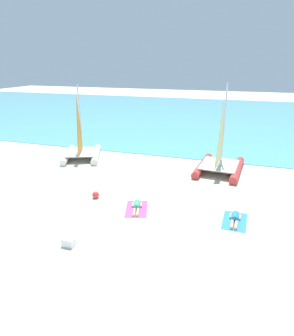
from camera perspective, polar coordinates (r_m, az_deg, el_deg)
ground_plane at (r=22.69m, az=3.91°, el=1.17°), size 120.00×120.00×0.00m
ocean_water at (r=42.98m, az=11.08°, el=9.76°), size 120.00×40.00×0.05m
sailboat_red at (r=20.94m, az=13.75°, el=1.58°), size 3.22×4.74×5.93m
sailboat_white at (r=23.89m, az=-12.48°, el=3.79°), size 4.17×5.00×5.58m
towel_left at (r=15.56m, az=-2.02°, el=-7.84°), size 1.59×2.13×0.01m
sunbather_left at (r=15.56m, az=-2.01°, el=-7.32°), size 0.81×1.55×0.30m
towel_right at (r=15.05m, az=16.41°, el=-9.72°), size 1.15×1.93×0.01m
sunbather_right at (r=15.05m, az=16.47°, el=-9.18°), size 0.55×1.56×0.30m
beach_ball at (r=16.90m, az=-9.80°, el=-5.08°), size 0.39×0.39×0.39m
cooler_box at (r=13.07m, az=-14.78°, el=-13.53°), size 0.50×0.36×0.36m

